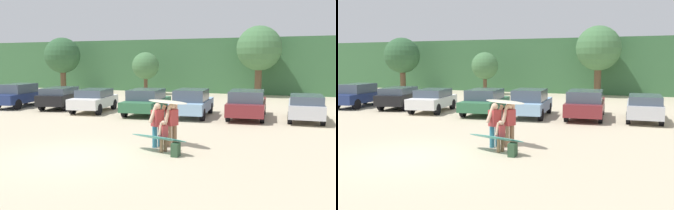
{
  "view_description": "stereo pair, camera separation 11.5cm",
  "coord_description": "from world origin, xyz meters",
  "views": [
    {
      "loc": [
        7.09,
        -9.68,
        3.13
      ],
      "look_at": [
        1.21,
        5.85,
        1.13
      ],
      "focal_mm": 38.76,
      "sensor_mm": 36.0,
      "label": 1
    },
    {
      "loc": [
        7.19,
        -9.64,
        3.13
      ],
      "look_at": [
        1.21,
        5.85,
        1.13
      ],
      "focal_mm": 38.76,
      "sensor_mm": 36.0,
      "label": 2
    }
  ],
  "objects": [
    {
      "name": "ground_plane",
      "position": [
        0.0,
        0.0,
        0.0
      ],
      "size": [
        120.0,
        120.0,
        0.0
      ],
      "primitive_type": "plane",
      "color": "#C1B293"
    },
    {
      "name": "hillside_ridge",
      "position": [
        0.0,
        31.19,
        2.69
      ],
      "size": [
        108.0,
        12.0,
        5.37
      ],
      "primitive_type": "cube",
      "color": "#38663D",
      "rests_on": "ground_plane"
    },
    {
      "name": "tree_far_left",
      "position": [
        -16.67,
        22.0,
        3.72
      ],
      "size": [
        3.67,
        3.67,
        5.59
      ],
      "color": "brown",
      "rests_on": "ground_plane"
    },
    {
      "name": "tree_left",
      "position": [
        -7.05,
        21.67,
        2.7
      ],
      "size": [
        2.55,
        2.55,
        3.99
      ],
      "color": "brown",
      "rests_on": "ground_plane"
    },
    {
      "name": "tree_right",
      "position": [
        3.18,
        23.26,
        4.23
      ],
      "size": [
        3.94,
        3.94,
        6.25
      ],
      "color": "brown",
      "rests_on": "ground_plane"
    },
    {
      "name": "parked_car_navy",
      "position": [
        -11.31,
        10.04,
        0.83
      ],
      "size": [
        2.27,
        4.76,
        1.61
      ],
      "rotation": [
        0.0,
        0.0,
        1.7
      ],
      "color": "navy",
      "rests_on": "ground_plane"
    },
    {
      "name": "parked_car_black",
      "position": [
        -8.15,
        10.47,
        0.78
      ],
      "size": [
        2.72,
        4.73,
        1.42
      ],
      "rotation": [
        0.0,
        0.0,
        1.79
      ],
      "color": "black",
      "rests_on": "ground_plane"
    },
    {
      "name": "parked_car_white",
      "position": [
        -5.21,
        9.75,
        0.77
      ],
      "size": [
        2.45,
        4.2,
        1.41
      ],
      "rotation": [
        0.0,
        0.0,
        1.74
      ],
      "color": "white",
      "rests_on": "ground_plane"
    },
    {
      "name": "parked_car_forest_green",
      "position": [
        -1.71,
        9.94,
        0.79
      ],
      "size": [
        2.41,
        4.7,
        1.49
      ],
      "rotation": [
        0.0,
        0.0,
        1.69
      ],
      "color": "#2D6642",
      "rests_on": "ground_plane"
    },
    {
      "name": "parked_car_sky_blue",
      "position": [
        1.14,
        9.92,
        0.82
      ],
      "size": [
        2.24,
        4.5,
        1.58
      ],
      "rotation": [
        0.0,
        0.0,
        1.67
      ],
      "color": "#84ADD1",
      "rests_on": "ground_plane"
    },
    {
      "name": "parked_car_maroon",
      "position": [
        4.14,
        10.44,
        0.82
      ],
      "size": [
        2.31,
        4.93,
        1.57
      ],
      "rotation": [
        0.0,
        0.0,
        1.65
      ],
      "color": "maroon",
      "rests_on": "ground_plane"
    },
    {
      "name": "parked_car_silver",
      "position": [
        7.18,
        10.59,
        0.76
      ],
      "size": [
        1.87,
        4.23,
        1.41
      ],
      "rotation": [
        0.0,
        0.0,
        1.6
      ],
      "color": "silver",
      "rests_on": "ground_plane"
    },
    {
      "name": "person_adult",
      "position": [
        2.53,
        2.77,
        0.91
      ],
      "size": [
        0.43,
        0.66,
        1.61
      ],
      "rotation": [
        0.0,
        0.0,
        2.72
      ],
      "color": "#8C6B4C",
      "rests_on": "ground_plane"
    },
    {
      "name": "person_child",
      "position": [
        2.57,
        1.79,
        0.62
      ],
      "size": [
        0.3,
        0.49,
        1.11
      ],
      "rotation": [
        0.0,
        0.0,
        2.72
      ],
      "color": "#8C6B4C",
      "rests_on": "ground_plane"
    },
    {
      "name": "person_companion",
      "position": [
        2.09,
        2.43,
        0.92
      ],
      "size": [
        0.47,
        0.83,
        1.63
      ],
      "rotation": [
        0.0,
        0.0,
        2.72
      ],
      "color": "teal",
      "rests_on": "ground_plane"
    },
    {
      "name": "surfboard_cream",
      "position": [
        2.38,
        2.66,
        1.66
      ],
      "size": [
        2.01,
        1.33,
        0.1
      ],
      "rotation": [
        0.0,
        0.0,
        2.71
      ],
      "color": "beige"
    },
    {
      "name": "surfboard_teal",
      "position": [
        2.43,
        1.66,
        0.51
      ],
      "size": [
        2.34,
        1.09,
        0.29
      ],
      "rotation": [
        0.0,
        0.0,
        2.92
      ],
      "color": "teal"
    },
    {
      "name": "backpack_dropped",
      "position": [
        3.17,
        1.37,
        0.22
      ],
      "size": [
        0.24,
        0.34,
        0.45
      ],
      "color": "#2D4C33",
      "rests_on": "ground_plane"
    }
  ]
}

